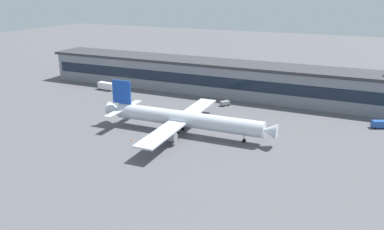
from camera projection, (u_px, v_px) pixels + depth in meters
ground_plane at (196, 135)px, 120.27m from camera, size 600.00×600.00×0.00m
terminal_building at (244, 80)px, 162.20m from camera, size 190.58×18.05×13.97m
airliner at (184, 119)px, 120.77m from camera, size 57.77×49.64×15.18m
crew_van at (380, 124)px, 126.20m from camera, size 5.64×4.17×2.55m
fuel_truck at (106, 86)px, 173.39m from camera, size 8.61×3.50×3.35m
baggage_tug at (225, 103)px, 150.25m from camera, size 3.67×4.10×1.85m
traffic_cone_0 at (131, 140)px, 115.78m from camera, size 0.48×0.48×0.60m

